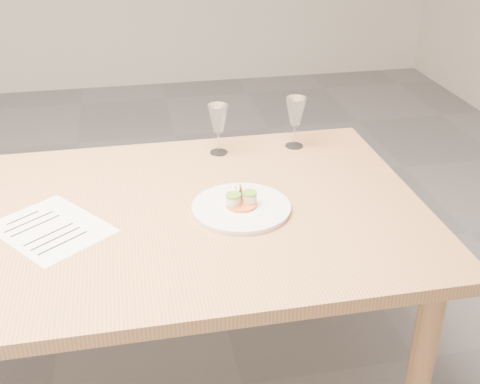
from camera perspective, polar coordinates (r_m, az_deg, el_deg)
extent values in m
cube|color=tan|center=(1.81, -20.92, -3.55)|extent=(2.40, 1.00, 0.04)
cylinder|color=tan|center=(1.86, 16.59, -16.43)|extent=(0.07, 0.07, 0.71)
cylinder|color=tan|center=(2.43, 8.39, -3.64)|extent=(0.07, 0.07, 0.71)
cylinder|color=white|center=(1.76, 0.13, -1.54)|extent=(0.28, 0.28, 0.01)
cylinder|color=white|center=(1.75, 0.13, -1.37)|extent=(0.29, 0.29, 0.01)
cylinder|color=orange|center=(1.75, 0.13, -1.20)|extent=(0.09, 0.09, 0.01)
cylinder|color=beige|center=(1.74, -0.65, -0.78)|extent=(0.04, 0.04, 0.03)
cylinder|color=beige|center=(1.75, 0.90, -0.57)|extent=(0.04, 0.04, 0.03)
cylinder|color=#75A52E|center=(1.73, -0.65, -0.31)|extent=(0.04, 0.04, 0.01)
cylinder|color=#75A52E|center=(1.74, 0.90, -0.10)|extent=(0.04, 0.04, 0.01)
cylinder|color=tan|center=(1.72, 2.25, -1.88)|extent=(0.04, 0.04, 0.00)
cube|color=white|center=(1.75, -17.45, -3.32)|extent=(0.38, 0.39, 0.00)
cube|color=black|center=(1.83, -19.90, -2.31)|extent=(0.08, 0.07, 0.00)
cube|color=black|center=(1.80, -19.37, -2.68)|extent=(0.13, 0.10, 0.00)
cube|color=black|center=(1.78, -18.82, -3.05)|extent=(0.13, 0.10, 0.00)
cube|color=black|center=(1.73, -17.66, -3.83)|extent=(0.13, 0.10, 0.00)
cube|color=black|center=(1.70, -17.06, -4.23)|extent=(0.13, 0.10, 0.00)
cube|color=black|center=(1.68, -16.44, -4.65)|extent=(0.13, 0.10, 0.00)
cylinder|color=white|center=(2.12, -2.02, 3.78)|extent=(0.06, 0.06, 0.00)
cylinder|color=white|center=(2.10, -2.04, 4.77)|extent=(0.01, 0.01, 0.08)
cone|color=white|center=(2.07, -2.08, 6.96)|extent=(0.07, 0.07, 0.10)
cylinder|color=white|center=(2.18, 5.15, 4.39)|extent=(0.06, 0.06, 0.00)
cylinder|color=white|center=(2.16, 5.20, 5.39)|extent=(0.01, 0.01, 0.08)
cone|color=white|center=(2.13, 5.30, 7.60)|extent=(0.07, 0.07, 0.10)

